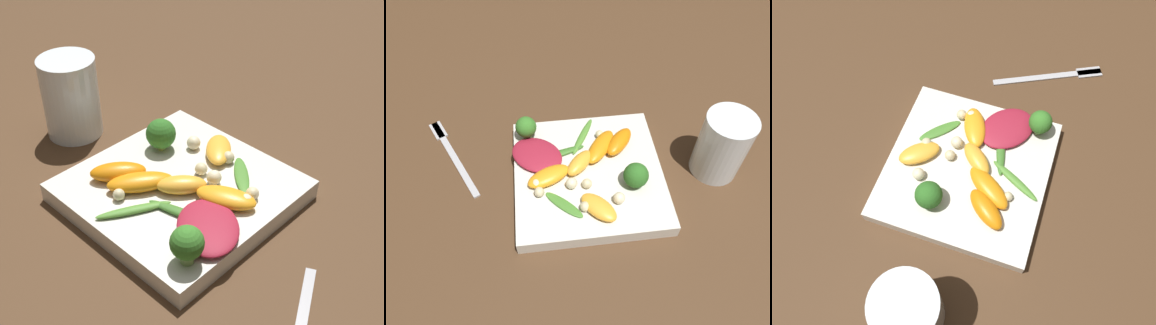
{
  "view_description": "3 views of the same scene",
  "coord_description": "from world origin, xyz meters",
  "views": [
    {
      "loc": [
        -0.35,
        -0.36,
        0.43
      ],
      "look_at": [
        0.02,
        -0.0,
        0.05
      ],
      "focal_mm": 50.0,
      "sensor_mm": 36.0,
      "label": 1
    },
    {
      "loc": [
        0.36,
        -0.06,
        0.51
      ],
      "look_at": [
        -0.01,
        -0.02,
        0.04
      ],
      "focal_mm": 35.0,
      "sensor_mm": 36.0,
      "label": 2
    },
    {
      "loc": [
        -0.07,
        0.24,
        0.53
      ],
      "look_at": [
        0.0,
        0.0,
        0.04
      ],
      "focal_mm": 35.0,
      "sensor_mm": 36.0,
      "label": 3
    }
  ],
  "objects": [
    {
      "name": "macadamia_nut_1",
      "position": [
        0.07,
        -0.02,
        0.03
      ],
      "size": [
        0.02,
        0.02,
        0.02
      ],
      "color": "beige",
      "rests_on": "plate"
    },
    {
      "name": "macadamia_nut_4",
      "position": [
        0.03,
        -0.03,
        0.03
      ],
      "size": [
        0.02,
        0.02,
        0.02
      ],
      "color": "beige",
      "rests_on": "plate"
    },
    {
      "name": "orange_segment_1",
      "position": [
        0.08,
        0.01,
        0.03
      ],
      "size": [
        0.07,
        0.07,
        0.02
      ],
      "color": "#FCAD33",
      "rests_on": "plate"
    },
    {
      "name": "arugula_sprig_2",
      "position": [
        -0.04,
        -0.05,
        0.03
      ],
      "size": [
        0.04,
        0.1,
        0.01
      ],
      "color": "#3D7528",
      "rests_on": "plate"
    },
    {
      "name": "broccoli_floret_0",
      "position": [
        0.03,
        0.07,
        0.05
      ],
      "size": [
        0.04,
        0.04,
        0.04
      ],
      "color": "#84AD5B",
      "rests_on": "plate"
    },
    {
      "name": "macadamia_nut_6",
      "position": [
        0.02,
        -0.08,
        0.03
      ],
      "size": [
        0.02,
        0.02,
        0.02
      ],
      "color": "beige",
      "rests_on": "plate"
    },
    {
      "name": "orange_segment_0",
      "position": [
        -0.04,
        0.03,
        0.04
      ],
      "size": [
        0.08,
        0.07,
        0.02
      ],
      "color": "orange",
      "rests_on": "plate"
    },
    {
      "name": "macadamia_nut_2",
      "position": [
        0.06,
        0.04,
        0.03
      ],
      "size": [
        0.02,
        0.02,
        0.02
      ],
      "color": "beige",
      "rests_on": "plate"
    },
    {
      "name": "ground_plane",
      "position": [
        0.0,
        0.0,
        0.0
      ],
      "size": [
        2.4,
        2.4,
        0.0
      ],
      "primitive_type": "plane",
      "color": "#4C331E"
    },
    {
      "name": "macadamia_nut_0",
      "position": [
        0.04,
        -0.08,
        0.03
      ],
      "size": [
        0.02,
        0.02,
        0.02
      ],
      "color": "beige",
      "rests_on": "plate"
    },
    {
      "name": "drinking_glass",
      "position": [
        -0.0,
        0.22,
        0.06
      ],
      "size": [
        0.08,
        0.08,
        0.12
      ],
      "color": "white",
      "rests_on": "ground_plane"
    },
    {
      "name": "macadamia_nut_5",
      "position": [
        -0.07,
        0.03,
        0.03
      ],
      "size": [
        0.01,
        0.01,
        0.01
      ],
      "color": "beige",
      "rests_on": "plate"
    },
    {
      "name": "plate",
      "position": [
        0.0,
        0.0,
        0.01
      ],
      "size": [
        0.24,
        0.24,
        0.03
      ],
      "color": "silver",
      "rests_on": "ground_plane"
    },
    {
      "name": "arugula_sprig_1",
      "position": [
        -0.07,
        -0.0,
        0.03
      ],
      "size": [
        0.08,
        0.05,
        0.01
      ],
      "color": "#518E33",
      "rests_on": "plate"
    },
    {
      "name": "orange_segment_3",
      "position": [
        -0.05,
        0.06,
        0.04
      ],
      "size": [
        0.07,
        0.07,
        0.02
      ],
      "color": "orange",
      "rests_on": "plate"
    },
    {
      "name": "arugula_sprig_0",
      "position": [
        0.06,
        -0.05,
        0.03
      ],
      "size": [
        0.06,
        0.06,
        0.0
      ],
      "color": "#47842D",
      "rests_on": "plate"
    },
    {
      "name": "orange_segment_2",
      "position": [
        -0.01,
        -0.01,
        0.04
      ],
      "size": [
        0.06,
        0.06,
        0.02
      ],
      "color": "#FCAD33",
      "rests_on": "plate"
    },
    {
      "name": "radicchio_leaf_0",
      "position": [
        -0.04,
        -0.08,
        0.03
      ],
      "size": [
        0.11,
        0.11,
        0.01
      ],
      "color": "maroon",
      "rests_on": "plate"
    },
    {
      "name": "broccoli_floret_1",
      "position": [
        -0.09,
        -0.1,
        0.05
      ],
      "size": [
        0.04,
        0.04,
        0.04
      ],
      "color": "#84AD5B",
      "rests_on": "plate"
    },
    {
      "name": "macadamia_nut_3",
      "position": [
        0.03,
        -0.01,
        0.03
      ],
      "size": [
        0.02,
        0.02,
        0.02
      ],
      "color": "beige",
      "rests_on": "plate"
    },
    {
      "name": "orange_segment_4",
      "position": [
        0.01,
        -0.07,
        0.03
      ],
      "size": [
        0.06,
        0.08,
        0.02
      ],
      "color": "orange",
      "rests_on": "plate"
    }
  ]
}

